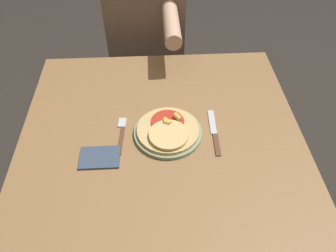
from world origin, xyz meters
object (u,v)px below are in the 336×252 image
at_px(pizza, 168,130).
at_px(person_diner, 146,34).
at_px(plate, 168,132).
at_px(fork, 122,133).
at_px(knife, 214,133).
at_px(dining_table, 162,152).

bearing_deg(pizza, person_diner, 95.51).
relative_size(plate, pizza, 1.10).
bearing_deg(fork, knife, -3.02).
bearing_deg(dining_table, person_diner, 93.76).
distance_m(pizza, fork, 0.17).
xyz_separation_m(fork, person_diner, (0.09, 0.74, -0.05)).
relative_size(dining_table, person_diner, 0.82).
height_order(dining_table, knife, knife).
bearing_deg(knife, fork, 176.98).
relative_size(plate, person_diner, 0.20).
bearing_deg(pizza, knife, -0.81).
bearing_deg(pizza, fork, 174.80).
height_order(pizza, person_diner, person_diner).
bearing_deg(dining_table, pizza, -36.99).
bearing_deg(person_diner, pizza, -84.49).
xyz_separation_m(pizza, person_diner, (-0.07, 0.75, -0.07)).
xyz_separation_m(plate, knife, (0.17, -0.01, -0.00)).
bearing_deg(knife, plate, 177.52).
height_order(dining_table, plate, plate).
relative_size(pizza, knife, 1.00).
xyz_separation_m(knife, person_diner, (-0.24, 0.75, -0.05)).
bearing_deg(knife, pizza, 179.19).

